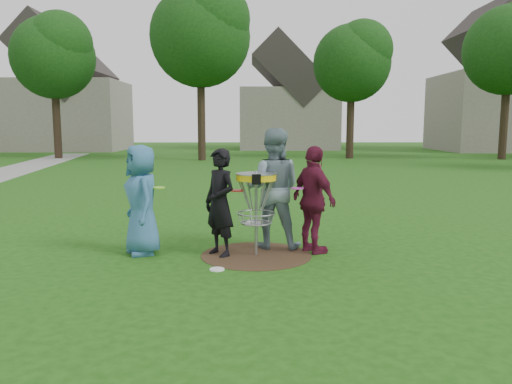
{
  "coord_description": "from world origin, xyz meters",
  "views": [
    {
      "loc": [
        -0.07,
        -7.89,
        2.12
      ],
      "look_at": [
        0.0,
        0.3,
        1.0
      ],
      "focal_mm": 35.0,
      "sensor_mm": 36.0,
      "label": 1
    }
  ],
  "objects_px": {
    "player_black": "(220,203)",
    "player_maroon": "(314,200)",
    "player_grey": "(273,188)",
    "player_blue": "(142,200)",
    "disc_golf_basket": "(256,193)"
  },
  "relations": [
    {
      "from": "player_grey",
      "to": "disc_golf_basket",
      "type": "bearing_deg",
      "value": 71.66
    },
    {
      "from": "player_grey",
      "to": "disc_golf_basket",
      "type": "distance_m",
      "value": 0.63
    },
    {
      "from": "player_black",
      "to": "player_maroon",
      "type": "height_order",
      "value": "player_maroon"
    },
    {
      "from": "player_black",
      "to": "player_maroon",
      "type": "bearing_deg",
      "value": 53.61
    },
    {
      "from": "player_black",
      "to": "player_grey",
      "type": "bearing_deg",
      "value": 79.78
    },
    {
      "from": "player_blue",
      "to": "player_black",
      "type": "relative_size",
      "value": 1.03
    },
    {
      "from": "player_grey",
      "to": "player_maroon",
      "type": "xyz_separation_m",
      "value": [
        0.65,
        -0.39,
        -0.14
      ]
    },
    {
      "from": "disc_golf_basket",
      "to": "player_grey",
      "type": "bearing_deg",
      "value": 62.6
    },
    {
      "from": "player_grey",
      "to": "player_black",
      "type": "bearing_deg",
      "value": 40.75
    },
    {
      "from": "player_blue",
      "to": "player_grey",
      "type": "distance_m",
      "value": 2.2
    },
    {
      "from": "player_maroon",
      "to": "disc_golf_basket",
      "type": "distance_m",
      "value": 0.97
    },
    {
      "from": "player_black",
      "to": "player_maroon",
      "type": "relative_size",
      "value": 0.98
    },
    {
      "from": "player_blue",
      "to": "player_black",
      "type": "bearing_deg",
      "value": 58.01
    },
    {
      "from": "player_grey",
      "to": "player_blue",
      "type": "bearing_deg",
      "value": 20.26
    },
    {
      "from": "player_blue",
      "to": "player_maroon",
      "type": "xyz_separation_m",
      "value": [
        2.81,
        0.03,
        -0.01
      ]
    }
  ]
}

